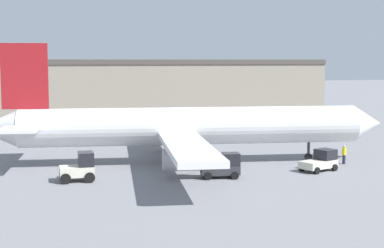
# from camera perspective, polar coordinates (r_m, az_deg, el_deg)

# --- Properties ---
(ground_plane) EXTENTS (400.00, 400.00, 0.00)m
(ground_plane) POSITION_cam_1_polar(r_m,az_deg,el_deg) (55.29, -0.00, -3.82)
(ground_plane) COLOR slate
(terminal_building) EXTENTS (81.60, 14.63, 9.71)m
(terminal_building) POSITION_cam_1_polar(r_m,az_deg,el_deg) (87.33, -14.20, 2.90)
(terminal_building) COLOR gray
(terminal_building) RESTS_ON ground_plane
(airplane) EXTENTS (38.26, 34.79, 11.14)m
(airplane) POSITION_cam_1_polar(r_m,az_deg,el_deg) (54.67, -1.00, -0.27)
(airplane) COLOR silver
(airplane) RESTS_ON ground_plane
(ground_crew_worker) EXTENTS (0.39, 0.39, 1.77)m
(ground_crew_worker) POSITION_cam_1_polar(r_m,az_deg,el_deg) (56.53, 14.53, -2.83)
(ground_crew_worker) COLOR #1E2338
(ground_crew_worker) RESTS_ON ground_plane
(baggage_tug) EXTENTS (3.74, 2.95, 1.85)m
(baggage_tug) POSITION_cam_1_polar(r_m,az_deg,el_deg) (52.67, 12.37, -3.52)
(baggage_tug) COLOR beige
(baggage_tug) RESTS_ON ground_plane
(belt_loader_truck) EXTENTS (3.35, 2.17, 2.06)m
(belt_loader_truck) POSITION_cam_1_polar(r_m,az_deg,el_deg) (48.41, 3.04, -4.11)
(belt_loader_truck) COLOR #2D2D33
(belt_loader_truck) RESTS_ON ground_plane
(pushback_tug) EXTENTS (2.72, 2.14, 2.33)m
(pushback_tug) POSITION_cam_1_polar(r_m,az_deg,el_deg) (47.93, -10.84, -4.19)
(pushback_tug) COLOR beige
(pushback_tug) RESTS_ON ground_plane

